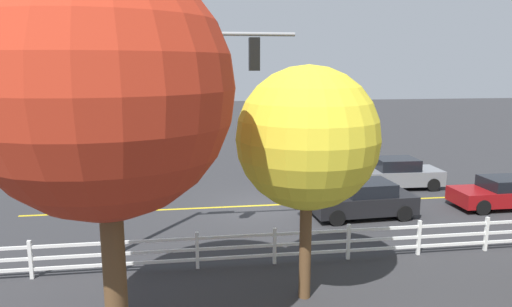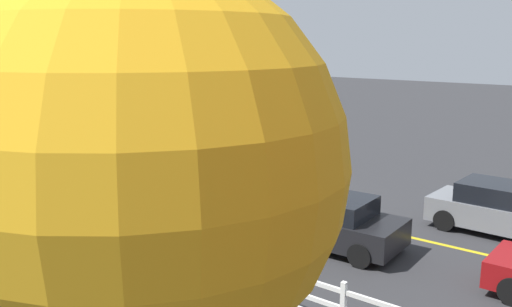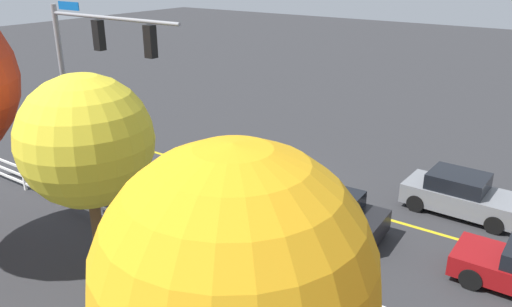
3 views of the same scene
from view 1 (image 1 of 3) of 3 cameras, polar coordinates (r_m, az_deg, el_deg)
name	(u,v)px [view 1 (image 1 of 3)]	position (r m, az deg, el deg)	size (l,w,h in m)	color
ground_plane	(261,205)	(20.53, 0.64, -6.36)	(120.00, 120.00, 0.00)	#2D2D30
lane_center_stripe	(349,202)	(21.50, 11.28, -5.77)	(28.00, 0.16, 0.01)	gold
signal_assembly	(154,96)	(14.55, -12.33, 6.92)	(6.12, 0.38, 7.39)	gray
car_0	(504,193)	(22.75, 28.01, -4.25)	(4.29, 1.85, 1.32)	maroon
car_1	(363,199)	(19.42, 12.92, -5.49)	(4.17, 2.12, 1.45)	black
car_2	(398,173)	(24.34, 16.98, -2.34)	(4.08, 2.01, 1.50)	slate
white_rail_fence	(384,239)	(15.64, 15.36, -10.02)	(26.10, 0.10, 1.15)	white
tree_2	(308,139)	(11.66, 6.31, 1.83)	(3.60, 3.60, 6.06)	brown
tree_3	(104,90)	(9.46, -18.11, 7.34)	(5.07, 5.07, 8.13)	brown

